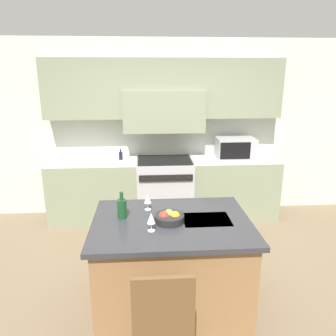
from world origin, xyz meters
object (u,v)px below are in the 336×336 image
Objects in this scene: microwave at (235,148)px; fruit_bowl at (169,217)px; wine_bottle at (122,208)px; wine_glass_near at (151,219)px; wine_glass_far at (148,199)px; island_chair at (163,324)px; oil_bottle_on_counter at (121,156)px; range_stove at (165,189)px.

fruit_bowl is at bearing -119.42° from microwave.
fruit_bowl is (0.43, -0.11, -0.06)m from wine_bottle.
wine_glass_near is 0.46m from wine_glass_far.
microwave reaches higher than fruit_bowl.
oil_bottle_on_counter is (-0.46, 2.95, 0.45)m from island_chair.
wine_glass_near is at bearing -96.34° from range_stove.
island_chair reaches higher than range_stove.
microwave is at bearing 66.67° from island_chair.
island_chair is 6.01× the size of wine_glass_near.
wine_bottle reaches higher than oil_bottle_on_counter.
island_chair is 0.97m from fruit_bowl.
oil_bottle_on_counter reaches higher than range_stove.
wine_glass_far is at bearing -127.33° from microwave.
microwave is (1.08, 0.02, 0.63)m from range_stove.
island_chair is at bearing -97.06° from fruit_bowl.
microwave reaches higher than wine_bottle.
wine_glass_near is at bearing -79.67° from oil_bottle_on_counter.
microwave is 2.59m from wine_glass_near.
island_chair is 3.72× the size of fruit_bowl.
wine_glass_far is (0.24, 0.17, 0.02)m from wine_bottle.
island_chair is 3.02m from oil_bottle_on_counter.
microwave is at bearing 60.58° from fruit_bowl.
microwave is at bearing 59.24° from wine_glass_near.
range_stove is 0.95× the size of island_chair.
wine_glass_far is (-0.08, 1.17, 0.44)m from island_chair.
wine_bottle is 1.53× the size of wine_glass_far.
wine_bottle is 1.53× the size of wine_glass_near.
range_stove is 5.69× the size of wine_glass_near.
island_chair is 1.13m from wine_bottle.
microwave is 3.24m from island_chair.
wine_glass_near reaches higher than fruit_bowl.
wine_bottle is (-0.32, 1.00, 0.43)m from island_chair.
fruit_bowl is (-0.08, -2.03, 0.46)m from range_stove.
island_chair is (-0.19, -2.92, 0.09)m from range_stove.
island_chair is 6.23× the size of oil_bottle_on_counter.
oil_bottle_on_counter is (-0.65, 0.04, 0.54)m from range_stove.
wine_glass_near is at bearing 94.47° from island_chair.
oil_bottle_on_counter is (-0.41, 2.24, 0.00)m from wine_glass_near.
microwave reaches higher than island_chair.
microwave is 2.26× the size of wine_bottle.
range_stove is at bearing 83.66° from wine_glass_near.
wine_bottle reaches higher than fruit_bowl.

